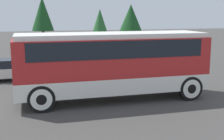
{
  "coord_description": "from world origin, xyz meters",
  "views": [
    {
      "loc": [
        -3.99,
        -14.28,
        4.2
      ],
      "look_at": [
        0.0,
        0.0,
        1.46
      ],
      "focal_mm": 50.0,
      "sensor_mm": 36.0,
      "label": 1
    }
  ],
  "objects_px": {
    "parked_car_near": "(92,66)",
    "tour_bus": "(114,60)",
    "parked_car_mid": "(20,69)",
    "parked_car_far": "(128,58)"
  },
  "relations": [
    {
      "from": "parked_car_mid",
      "to": "tour_bus",
      "type": "bearing_deg",
      "value": -53.56
    },
    {
      "from": "parked_car_mid",
      "to": "parked_car_near",
      "type": "bearing_deg",
      "value": -6.19
    },
    {
      "from": "tour_bus",
      "to": "parked_car_near",
      "type": "bearing_deg",
      "value": 88.84
    },
    {
      "from": "tour_bus",
      "to": "parked_car_mid",
      "type": "distance_m",
      "value": 7.66
    },
    {
      "from": "tour_bus",
      "to": "parked_car_far",
      "type": "height_order",
      "value": "tour_bus"
    },
    {
      "from": "tour_bus",
      "to": "parked_car_far",
      "type": "distance_m",
      "value": 9.29
    },
    {
      "from": "tour_bus",
      "to": "parked_car_mid",
      "type": "relative_size",
      "value": 1.97
    },
    {
      "from": "parked_car_near",
      "to": "tour_bus",
      "type": "bearing_deg",
      "value": -91.16
    },
    {
      "from": "tour_bus",
      "to": "parked_car_near",
      "type": "xyz_separation_m",
      "value": [
        0.11,
        5.58,
        -1.25
      ]
    },
    {
      "from": "tour_bus",
      "to": "parked_car_mid",
      "type": "height_order",
      "value": "tour_bus"
    }
  ]
}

